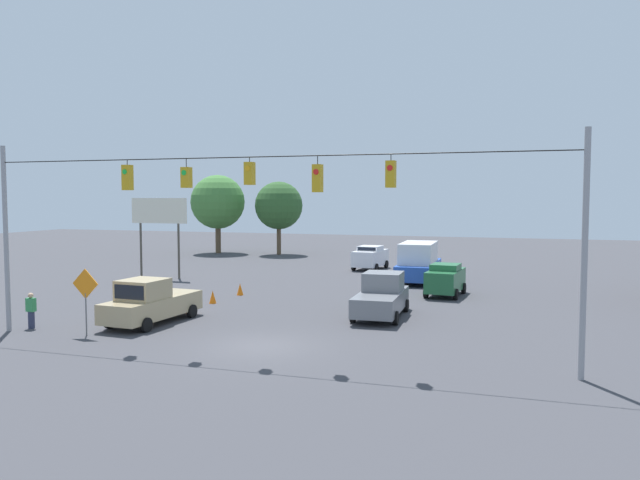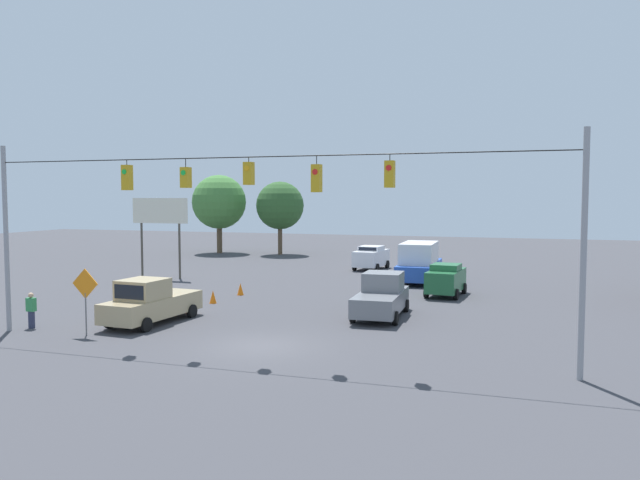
# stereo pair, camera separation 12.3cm
# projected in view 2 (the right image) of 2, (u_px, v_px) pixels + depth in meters

# --- Properties ---
(ground_plane) EXTENTS (140.00, 140.00, 0.00)m
(ground_plane) POSITION_uv_depth(u_px,v_px,m) (260.00, 346.00, 24.50)
(ground_plane) COLOR #3D3D42
(overhead_signal_span) EXTENTS (23.36, 0.38, 8.04)m
(overhead_signal_span) POSITION_uv_depth(u_px,v_px,m) (249.00, 213.00, 23.26)
(overhead_signal_span) COLOR #939399
(overhead_signal_span) RESTS_ON ground_plane
(sedan_white_withflow_deep) EXTENTS (2.38, 4.17, 1.90)m
(sedan_white_withflow_deep) POSITION_uv_depth(u_px,v_px,m) (371.00, 257.00, 50.24)
(sedan_white_withflow_deep) COLOR silver
(sedan_white_withflow_deep) RESTS_ON ground_plane
(pickup_truck_grey_crossing_near) EXTENTS (2.39, 5.35, 2.12)m
(pickup_truck_grey_crossing_near) POSITION_uv_depth(u_px,v_px,m) (381.00, 297.00, 30.49)
(pickup_truck_grey_crossing_near) COLOR slate
(pickup_truck_grey_crossing_near) RESTS_ON ground_plane
(sedan_green_oncoming_far) EXTENTS (2.18, 4.00, 1.90)m
(sedan_green_oncoming_far) POSITION_uv_depth(u_px,v_px,m) (446.00, 279.00, 36.83)
(sedan_green_oncoming_far) COLOR #236038
(sedan_green_oncoming_far) RESTS_ON ground_plane
(box_truck_blue_oncoming_deep) EXTENTS (2.74, 6.95, 2.72)m
(box_truck_blue_oncoming_deep) POSITION_uv_depth(u_px,v_px,m) (419.00, 262.00, 43.05)
(box_truck_blue_oncoming_deep) COLOR #234CB2
(box_truck_blue_oncoming_deep) RESTS_ON ground_plane
(pickup_truck_tan_parked_shoulder) EXTENTS (2.45, 5.52, 2.12)m
(pickup_truck_tan_parked_shoulder) POSITION_uv_depth(u_px,v_px,m) (150.00, 303.00, 28.80)
(pickup_truck_tan_parked_shoulder) COLOR tan
(pickup_truck_tan_parked_shoulder) RESTS_ON ground_plane
(traffic_cone_nearest) EXTENTS (0.40, 0.40, 0.71)m
(traffic_cone_nearest) POSITION_uv_depth(u_px,v_px,m) (144.00, 318.00, 28.29)
(traffic_cone_nearest) COLOR orange
(traffic_cone_nearest) RESTS_ON ground_plane
(traffic_cone_second) EXTENTS (0.40, 0.40, 0.71)m
(traffic_cone_second) POSITION_uv_depth(u_px,v_px,m) (189.00, 306.00, 31.53)
(traffic_cone_second) COLOR orange
(traffic_cone_second) RESTS_ON ground_plane
(traffic_cone_third) EXTENTS (0.40, 0.40, 0.71)m
(traffic_cone_third) POSITION_uv_depth(u_px,v_px,m) (213.00, 297.00, 34.27)
(traffic_cone_third) COLOR orange
(traffic_cone_third) RESTS_ON ground_plane
(traffic_cone_fourth) EXTENTS (0.40, 0.40, 0.71)m
(traffic_cone_fourth) POSITION_uv_depth(u_px,v_px,m) (240.00, 289.00, 37.14)
(traffic_cone_fourth) COLOR orange
(traffic_cone_fourth) RESTS_ON ground_plane
(roadside_billboard) EXTENTS (4.49, 0.16, 5.77)m
(roadside_billboard) POSITION_uv_depth(u_px,v_px,m) (160.00, 217.00, 44.89)
(roadside_billboard) COLOR #4C473D
(roadside_billboard) RESTS_ON ground_plane
(work_zone_sign) EXTENTS (1.27, 0.06, 2.84)m
(work_zone_sign) POSITION_uv_depth(u_px,v_px,m) (85.00, 289.00, 26.27)
(work_zone_sign) COLOR slate
(work_zone_sign) RESTS_ON ground_plane
(pedestrian) EXTENTS (0.40, 0.28, 1.60)m
(pedestrian) POSITION_uv_depth(u_px,v_px,m) (31.00, 310.00, 27.79)
(pedestrian) COLOR #2D334C
(pedestrian) RESTS_ON ground_plane
(tree_horizon_left) EXTENTS (5.58, 5.58, 8.11)m
(tree_horizon_left) POSITION_uv_depth(u_px,v_px,m) (219.00, 202.00, 64.54)
(tree_horizon_left) COLOR brown
(tree_horizon_left) RESTS_ON ground_plane
(tree_horizon_right) EXTENTS (4.83, 4.83, 7.39)m
(tree_horizon_right) POSITION_uv_depth(u_px,v_px,m) (280.00, 206.00, 62.83)
(tree_horizon_right) COLOR brown
(tree_horizon_right) RESTS_ON ground_plane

